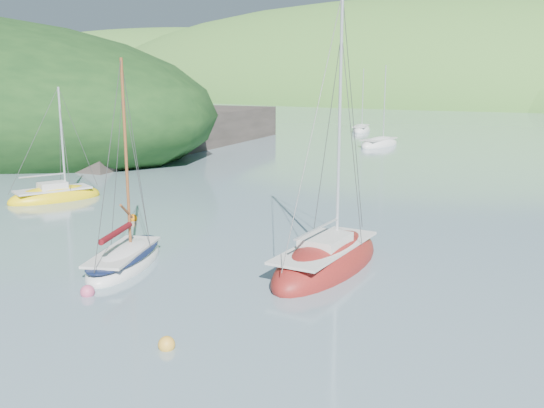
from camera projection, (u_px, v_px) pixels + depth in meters
The scene contains 7 objects.
ground at pixel (97, 314), 19.24m from camera, with size 700.00×700.00×0.00m, color slate.
daysailer_white at pixel (125, 260), 24.12m from camera, with size 4.21×6.00×8.68m.
sloop_red at pixel (327, 263), 23.79m from camera, with size 3.08×7.82×11.36m.
sailboat_yellow at pixel (55, 197), 36.66m from camera, with size 3.96×5.98×7.38m.
distant_sloop_a at pixel (379, 144), 64.11m from camera, with size 2.97×6.61×9.13m.
distant_sloop_c at pixel (361, 130), 80.47m from camera, with size 3.94×6.61×8.90m.
mooring_buoys at pixel (126, 276), 22.49m from camera, with size 12.32×10.65×0.49m.
Camera 1 is at (14.56, -12.05, 7.48)m, focal length 40.00 mm.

